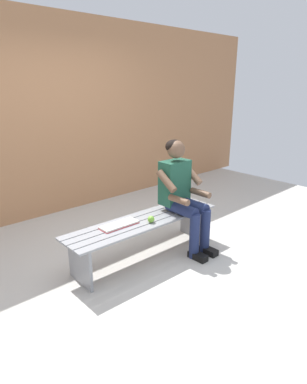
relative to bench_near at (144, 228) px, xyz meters
The scene contains 6 objects.
ground_plane 1.51m from the bench_near, 43.15° to the left, with size 10.00×7.00×0.04m, color beige.
brick_wall 2.32m from the bench_near, 76.06° to the right, with size 9.50×0.24×2.76m, color #B27A51.
bench_near is the anchor object (origin of this frame).
person_seated 0.60m from the bench_near, 168.30° to the left, with size 0.50×0.69×1.25m.
apple 0.17m from the bench_near, 93.47° to the left, with size 0.07×0.07×0.07m, color #72B738.
book_open 0.32m from the bench_near, ahead, with size 0.41×0.17×0.02m.
Camera 1 is at (2.12, 2.49, 1.83)m, focal length 30.86 mm.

